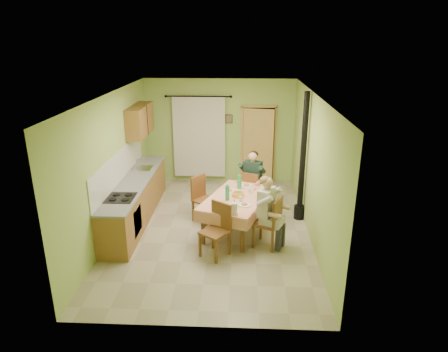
{
  "coord_description": "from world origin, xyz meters",
  "views": [
    {
      "loc": [
        0.6,
        -7.55,
        3.87
      ],
      "look_at": [
        0.25,
        0.1,
        1.15
      ],
      "focal_mm": 32.0,
      "sensor_mm": 36.0,
      "label": 1
    }
  ],
  "objects_px": {
    "chair_near": "(215,241)",
    "man_right": "(268,204)",
    "chair_far": "(251,199)",
    "chair_left": "(205,208)",
    "man_far": "(252,175)",
    "stove_flue": "(302,175)",
    "chair_right": "(267,232)",
    "dining_table": "(237,214)"
  },
  "relations": [
    {
      "from": "man_far",
      "to": "stove_flue",
      "type": "xyz_separation_m",
      "value": [
        1.05,
        -0.39,
        0.15
      ]
    },
    {
      "from": "dining_table",
      "to": "chair_left",
      "type": "xyz_separation_m",
      "value": [
        -0.7,
        0.47,
        -0.09
      ]
    },
    {
      "from": "chair_near",
      "to": "chair_right",
      "type": "bearing_deg",
      "value": -122.44
    },
    {
      "from": "dining_table",
      "to": "chair_far",
      "type": "distance_m",
      "value": 1.1
    },
    {
      "from": "chair_left",
      "to": "man_right",
      "type": "height_order",
      "value": "man_right"
    },
    {
      "from": "chair_near",
      "to": "chair_left",
      "type": "xyz_separation_m",
      "value": [
        -0.32,
        1.46,
        0.0
      ]
    },
    {
      "from": "chair_near",
      "to": "stove_flue",
      "type": "xyz_separation_m",
      "value": [
        1.76,
        1.66,
        0.73
      ]
    },
    {
      "from": "man_far",
      "to": "man_right",
      "type": "height_order",
      "value": "same"
    },
    {
      "from": "chair_near",
      "to": "chair_left",
      "type": "distance_m",
      "value": 1.5
    },
    {
      "from": "chair_near",
      "to": "chair_left",
      "type": "height_order",
      "value": "same"
    },
    {
      "from": "chair_near",
      "to": "man_right",
      "type": "distance_m",
      "value": 1.2
    },
    {
      "from": "man_far",
      "to": "stove_flue",
      "type": "height_order",
      "value": "stove_flue"
    },
    {
      "from": "man_right",
      "to": "stove_flue",
      "type": "bearing_deg",
      "value": -7.54
    },
    {
      "from": "chair_far",
      "to": "chair_left",
      "type": "xyz_separation_m",
      "value": [
        -1.03,
        -0.57,
        0.0
      ]
    },
    {
      "from": "chair_far",
      "to": "chair_right",
      "type": "bearing_deg",
      "value": -60.43
    },
    {
      "from": "man_right",
      "to": "chair_right",
      "type": "bearing_deg",
      "value": -90.0
    },
    {
      "from": "dining_table",
      "to": "man_right",
      "type": "xyz_separation_m",
      "value": [
        0.58,
        -0.6,
        0.5
      ]
    },
    {
      "from": "dining_table",
      "to": "chair_right",
      "type": "height_order",
      "value": "chair_right"
    },
    {
      "from": "chair_left",
      "to": "man_right",
      "type": "distance_m",
      "value": 1.77
    },
    {
      "from": "chair_far",
      "to": "chair_right",
      "type": "height_order",
      "value": "chair_right"
    },
    {
      "from": "chair_right",
      "to": "stove_flue",
      "type": "relative_size",
      "value": 0.36
    },
    {
      "from": "chair_near",
      "to": "man_far",
      "type": "height_order",
      "value": "man_far"
    },
    {
      "from": "dining_table",
      "to": "man_far",
      "type": "height_order",
      "value": "man_far"
    },
    {
      "from": "chair_far",
      "to": "man_right",
      "type": "height_order",
      "value": "man_right"
    },
    {
      "from": "stove_flue",
      "to": "chair_far",
      "type": "bearing_deg",
      "value": 160.52
    },
    {
      "from": "dining_table",
      "to": "chair_right",
      "type": "relative_size",
      "value": 2.04
    },
    {
      "from": "dining_table",
      "to": "chair_near",
      "type": "height_order",
      "value": "chair_near"
    },
    {
      "from": "dining_table",
      "to": "man_far",
      "type": "xyz_separation_m",
      "value": [
        0.33,
        1.06,
        0.5
      ]
    },
    {
      "from": "man_far",
      "to": "man_right",
      "type": "xyz_separation_m",
      "value": [
        0.26,
        -1.65,
        0.0
      ]
    },
    {
      "from": "man_far",
      "to": "chair_near",
      "type": "bearing_deg",
      "value": -88.93
    },
    {
      "from": "chair_right",
      "to": "man_far",
      "type": "xyz_separation_m",
      "value": [
        -0.27,
        1.66,
        0.59
      ]
    },
    {
      "from": "chair_right",
      "to": "chair_left",
      "type": "distance_m",
      "value": 1.69
    },
    {
      "from": "dining_table",
      "to": "chair_left",
      "type": "relative_size",
      "value": 2.05
    },
    {
      "from": "chair_near",
      "to": "man_right",
      "type": "relative_size",
      "value": 0.72
    },
    {
      "from": "dining_table",
      "to": "stove_flue",
      "type": "bearing_deg",
      "value": 45.91
    },
    {
      "from": "chair_right",
      "to": "man_right",
      "type": "bearing_deg",
      "value": 90.0
    },
    {
      "from": "chair_near",
      "to": "man_far",
      "type": "bearing_deg",
      "value": -73.27
    },
    {
      "from": "chair_near",
      "to": "stove_flue",
      "type": "relative_size",
      "value": 0.36
    },
    {
      "from": "dining_table",
      "to": "man_far",
      "type": "distance_m",
      "value": 1.21
    },
    {
      "from": "chair_far",
      "to": "chair_near",
      "type": "bearing_deg",
      "value": -88.92
    },
    {
      "from": "man_right",
      "to": "man_far",
      "type": "bearing_deg",
      "value": 33.37
    },
    {
      "from": "stove_flue",
      "to": "chair_near",
      "type": "bearing_deg",
      "value": -136.59
    }
  ]
}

